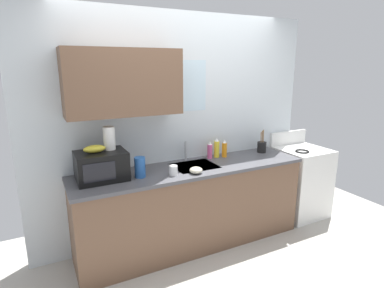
# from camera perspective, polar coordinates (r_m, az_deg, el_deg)

# --- Properties ---
(kitchen_wall_assembly) EXTENTS (3.29, 0.42, 2.50)m
(kitchen_wall_assembly) POSITION_cam_1_polar(r_m,az_deg,el_deg) (3.43, -4.33, 4.35)
(kitchen_wall_assembly) COLOR silver
(kitchen_wall_assembly) RESTS_ON ground
(counter_unit) EXTENTS (2.52, 0.63, 0.90)m
(counter_unit) POSITION_cam_1_polar(r_m,az_deg,el_deg) (3.49, 0.01, -11.07)
(counter_unit) COLOR brown
(counter_unit) RESTS_ON ground
(sink_faucet) EXTENTS (0.03, 0.03, 0.22)m
(sink_faucet) POSITION_cam_1_polar(r_m,az_deg,el_deg) (3.52, -1.15, -1.30)
(sink_faucet) COLOR #B2B5BA
(sink_faucet) RESTS_ON counter_unit
(stove_range) EXTENTS (0.60, 0.60, 1.08)m
(stove_range) POSITION_cam_1_polar(r_m,az_deg,el_deg) (4.41, 19.05, -6.41)
(stove_range) COLOR white
(stove_range) RESTS_ON ground
(microwave) EXTENTS (0.46, 0.35, 0.27)m
(microwave) POSITION_cam_1_polar(r_m,az_deg,el_deg) (3.05, -16.16, -3.83)
(microwave) COLOR black
(microwave) RESTS_ON counter_unit
(banana_bunch) EXTENTS (0.20, 0.11, 0.07)m
(banana_bunch) POSITION_cam_1_polar(r_m,az_deg,el_deg) (3.00, -17.31, -0.85)
(banana_bunch) COLOR gold
(banana_bunch) RESTS_ON microwave
(paper_towel_roll) EXTENTS (0.11, 0.11, 0.22)m
(paper_towel_roll) POSITION_cam_1_polar(r_m,az_deg,el_deg) (3.05, -14.82, 1.05)
(paper_towel_roll) COLOR white
(paper_towel_roll) RESTS_ON microwave
(dish_soap_bottle_pink) EXTENTS (0.06, 0.06, 0.20)m
(dish_soap_bottle_pink) POSITION_cam_1_polar(r_m,az_deg,el_deg) (3.61, 3.25, -1.21)
(dish_soap_bottle_pink) COLOR #E55999
(dish_soap_bottle_pink) RESTS_ON counter_unit
(dish_soap_bottle_yellow) EXTENTS (0.06, 0.06, 0.23)m
(dish_soap_bottle_yellow) POSITION_cam_1_polar(r_m,az_deg,el_deg) (3.66, 4.51, -0.78)
(dish_soap_bottle_yellow) COLOR yellow
(dish_soap_bottle_yellow) RESTS_ON counter_unit
(dish_soap_bottle_orange) EXTENTS (0.06, 0.06, 0.20)m
(dish_soap_bottle_orange) POSITION_cam_1_polar(r_m,az_deg,el_deg) (3.68, 5.92, -0.91)
(dish_soap_bottle_orange) COLOR orange
(dish_soap_bottle_orange) RESTS_ON counter_unit
(cereal_canister) EXTENTS (0.10, 0.10, 0.20)m
(cereal_canister) POSITION_cam_1_polar(r_m,az_deg,el_deg) (3.05, -9.45, -4.19)
(cereal_canister) COLOR #2659A5
(cereal_canister) RESTS_ON counter_unit
(mug_white) EXTENTS (0.08, 0.08, 0.09)m
(mug_white) POSITION_cam_1_polar(r_m,az_deg,el_deg) (3.08, -3.42, -4.80)
(mug_white) COLOR white
(mug_white) RESTS_ON counter_unit
(utensil_crock) EXTENTS (0.11, 0.11, 0.29)m
(utensil_crock) POSITION_cam_1_polar(r_m,az_deg,el_deg) (3.95, 12.56, -0.49)
(utensil_crock) COLOR black
(utensil_crock) RESTS_ON counter_unit
(small_bowl) EXTENTS (0.13, 0.13, 0.06)m
(small_bowl) POSITION_cam_1_polar(r_m,az_deg,el_deg) (3.13, 0.73, -4.79)
(small_bowl) COLOR beige
(small_bowl) RESTS_ON counter_unit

